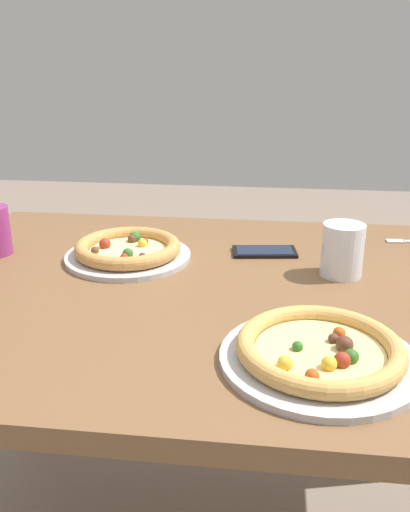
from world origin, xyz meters
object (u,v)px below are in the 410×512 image
Objects in this scene: pizza_far at (128,251)px; water_cup_clear at (343,249)px; cell_phone at (264,252)px; pizza_near at (320,352)px.

pizza_far is 2.55× the size of water_cup_clear.
water_cup_clear is (0.48, -0.04, 0.04)m from pizza_far.
water_cup_clear reaches higher than pizza_far.
pizza_far reaches higher than cell_phone.
pizza_near reaches higher than cell_phone.
pizza_far is at bearing -166.65° from cell_phone.
pizza_far is (-0.41, 0.41, 0.00)m from pizza_near.
water_cup_clear is at bearing -4.64° from pizza_far.
pizza_far is at bearing 175.36° from water_cup_clear.
water_cup_clear is 0.21m from cell_phone.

